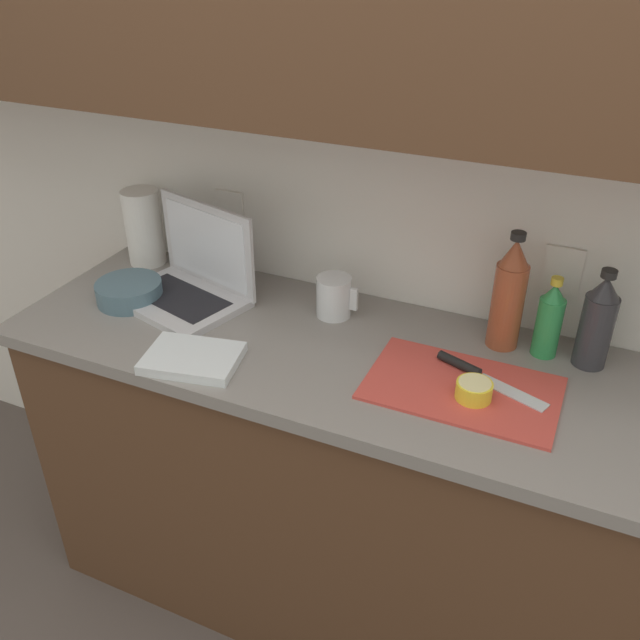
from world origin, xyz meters
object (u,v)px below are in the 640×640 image
at_px(bottle_oil_tall, 549,320).
at_px(paper_towel_roll, 144,227).
at_px(knife, 472,371).
at_px(bowl_white, 129,292).
at_px(bottle_green_soda, 597,323).
at_px(cutting_board, 462,388).
at_px(laptop, 191,278).
at_px(bottle_water_clear, 509,295).
at_px(lemon_half_cut, 474,390).
at_px(measuring_cup, 334,297).

relative_size(bottle_oil_tall, paper_towel_roll, 0.90).
height_order(knife, bowl_white, bowl_white).
bearing_deg(bottle_green_soda, cutting_board, -137.54).
relative_size(laptop, bottle_water_clear, 1.32).
distance_m(lemon_half_cut, paper_towel_roll, 1.10).
bearing_deg(cutting_board, paper_towel_roll, 166.65).
height_order(laptop, measuring_cup, laptop).
height_order(bottle_green_soda, bowl_white, bottle_green_soda).
xyz_separation_m(knife, paper_towel_roll, (-1.04, 0.19, 0.10)).
bearing_deg(bottle_water_clear, laptop, -172.15).
bearing_deg(paper_towel_roll, bottle_green_soda, -0.94).
bearing_deg(bowl_white, cutting_board, -1.58).
bearing_deg(cutting_board, lemon_half_cut, -44.37).
bearing_deg(knife, paper_towel_roll, -170.13).
xyz_separation_m(bottle_oil_tall, bowl_white, (-1.07, -0.20, -0.06)).
relative_size(knife, lemon_half_cut, 3.40).
distance_m(cutting_board, bottle_oil_tall, 0.28).
relative_size(bottle_oil_tall, bowl_white, 1.15).
distance_m(laptop, bottle_green_soda, 1.04).
xyz_separation_m(cutting_board, paper_towel_roll, (-1.03, 0.25, 0.11)).
relative_size(bottle_oil_tall, measuring_cup, 1.83).
relative_size(laptop, bottle_green_soda, 1.60).
bearing_deg(knife, laptop, -163.72).
height_order(lemon_half_cut, bottle_water_clear, bottle_water_clear).
bearing_deg(paper_towel_roll, measuring_cup, -5.28).
height_order(bottle_water_clear, bowl_white, bottle_water_clear).
distance_m(cutting_board, bowl_white, 0.93).
height_order(knife, bottle_green_soda, bottle_green_soda).
xyz_separation_m(knife, bottle_water_clear, (0.03, 0.17, 0.12)).
relative_size(laptop, measuring_cup, 3.50).
xyz_separation_m(lemon_half_cut, measuring_cup, (-0.42, 0.22, 0.03)).
height_order(lemon_half_cut, bottle_green_soda, bottle_green_soda).
relative_size(lemon_half_cut, bottle_oil_tall, 0.39).
bearing_deg(cutting_board, measuring_cup, 154.59).
xyz_separation_m(lemon_half_cut, bottle_water_clear, (0.01, 0.25, 0.11)).
xyz_separation_m(laptop, bottle_oil_tall, (0.93, 0.11, 0.03)).
distance_m(lemon_half_cut, bottle_oil_tall, 0.29).
xyz_separation_m(laptop, knife, (0.79, -0.05, -0.04)).
bearing_deg(lemon_half_cut, knife, 105.09).
bearing_deg(bottle_green_soda, bottle_water_clear, -180.00).
relative_size(cutting_board, bottle_green_soda, 1.72).
xyz_separation_m(measuring_cup, paper_towel_roll, (-0.64, 0.06, 0.06)).
bearing_deg(laptop, cutting_board, 7.57).
bearing_deg(bottle_oil_tall, bottle_green_soda, 0.00).
height_order(laptop, cutting_board, laptop).
xyz_separation_m(cutting_board, lemon_half_cut, (0.03, -0.03, 0.02)).
distance_m(cutting_board, lemon_half_cut, 0.05).
height_order(cutting_board, lemon_half_cut, lemon_half_cut).
distance_m(knife, bowl_white, 0.94).
bearing_deg(knife, bottle_green_soda, 55.08).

